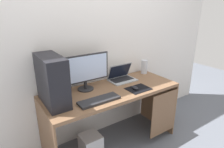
# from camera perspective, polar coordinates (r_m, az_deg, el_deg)

# --- Properties ---
(ground_plane) EXTENTS (8.00, 8.00, 0.00)m
(ground_plane) POSITION_cam_1_polar(r_m,az_deg,el_deg) (2.54, -0.00, -19.62)
(ground_plane) COLOR slate
(wall_back) EXTENTS (4.00, 0.05, 2.60)m
(wall_back) POSITION_cam_1_polar(r_m,az_deg,el_deg) (2.29, -4.92, 11.85)
(wall_back) COLOR silver
(wall_back) RESTS_ON ground_plane
(desk) EXTENTS (1.53, 0.61, 0.73)m
(desk) POSITION_cam_1_polar(r_m,az_deg,el_deg) (2.22, 0.57, -7.79)
(desk) COLOR brown
(desk) RESTS_ON ground_plane
(pc_tower) EXTENTS (0.19, 0.45, 0.46)m
(pc_tower) POSITION_cam_1_polar(r_m,az_deg,el_deg) (1.86, -17.31, -1.80)
(pc_tower) COLOR black
(pc_tower) RESTS_ON desk
(monitor) EXTENTS (0.56, 0.18, 0.40)m
(monitor) POSITION_cam_1_polar(r_m,az_deg,el_deg) (2.09, -7.92, 0.90)
(monitor) COLOR #232326
(monitor) RESTS_ON desk
(laptop) EXTENTS (0.32, 0.22, 0.20)m
(laptop) POSITION_cam_1_polar(r_m,az_deg,el_deg) (2.40, 2.81, -0.85)
(laptop) COLOR #9EA3A8
(laptop) RESTS_ON desk
(speaker) EXTENTS (0.08, 0.08, 0.18)m
(speaker) POSITION_cam_1_polar(r_m,az_deg,el_deg) (2.67, 9.47, 2.13)
(speaker) COLOR #B7BCC6
(speaker) RESTS_ON desk
(keyboard) EXTENTS (0.42, 0.14, 0.02)m
(keyboard) POSITION_cam_1_polar(r_m,az_deg,el_deg) (1.90, -3.79, -7.72)
(keyboard) COLOR #232326
(keyboard) RESTS_ON desk
(mousepad) EXTENTS (0.26, 0.20, 0.00)m
(mousepad) POSITION_cam_1_polar(r_m,az_deg,el_deg) (2.18, 7.77, -4.33)
(mousepad) COLOR black
(mousepad) RESTS_ON desk
(mouse_left) EXTENTS (0.06, 0.10, 0.03)m
(mouse_left) POSITION_cam_1_polar(r_m,az_deg,el_deg) (2.15, 6.71, -4.04)
(mouse_left) COLOR black
(mouse_left) RESTS_ON mousepad
(subwoofer) EXTENTS (0.22, 0.22, 0.22)m
(subwoofer) POSITION_cam_1_polar(r_m,az_deg,el_deg) (2.37, -6.29, -19.76)
(subwoofer) COLOR silver
(subwoofer) RESTS_ON ground_plane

